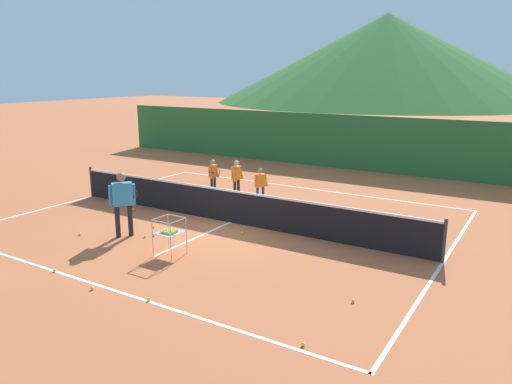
% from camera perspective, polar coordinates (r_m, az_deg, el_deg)
% --- Properties ---
extents(ground_plane, '(120.00, 120.00, 0.00)m').
position_cam_1_polar(ground_plane, '(14.19, -3.02, -3.56)').
color(ground_plane, '#BC6038').
extents(line_baseline_near, '(11.79, 0.08, 0.01)m').
position_cam_1_polar(line_baseline_near, '(10.74, -18.50, -10.11)').
color(line_baseline_near, white).
rests_on(line_baseline_near, ground).
extents(line_baseline_far, '(11.79, 0.08, 0.01)m').
position_cam_1_polar(line_baseline_far, '(18.41, 5.92, 0.44)').
color(line_baseline_far, white).
rests_on(line_baseline_far, ground).
extents(line_sideline_west, '(0.08, 10.02, 0.01)m').
position_cam_1_polar(line_sideline_west, '(18.09, -18.58, -0.46)').
color(line_sideline_west, white).
rests_on(line_sideline_west, ground).
extents(line_sideline_east, '(0.08, 10.02, 0.01)m').
position_cam_1_polar(line_sideline_east, '(12.04, 20.99, -7.70)').
color(line_sideline_east, white).
rests_on(line_sideline_east, ground).
extents(line_service_center, '(0.08, 6.34, 0.01)m').
position_cam_1_polar(line_service_center, '(14.19, -3.02, -3.55)').
color(line_service_center, white).
rests_on(line_service_center, ground).
extents(tennis_net, '(11.84, 0.08, 1.05)m').
position_cam_1_polar(tennis_net, '(14.05, -3.04, -1.62)').
color(tennis_net, '#333338').
rests_on(tennis_net, ground).
extents(instructor, '(0.60, 0.84, 1.73)m').
position_cam_1_polar(instructor, '(13.17, -15.32, -0.72)').
color(instructor, black).
rests_on(instructor, ground).
extents(student_0, '(0.48, 0.56, 1.22)m').
position_cam_1_polar(student_0, '(17.47, -5.02, 2.20)').
color(student_0, black).
rests_on(student_0, ground).
extents(student_1, '(0.23, 0.53, 1.32)m').
position_cam_1_polar(student_1, '(16.75, -2.28, 1.94)').
color(student_1, black).
rests_on(student_1, ground).
extents(student_2, '(0.35, 0.48, 1.19)m').
position_cam_1_polar(student_2, '(15.99, 0.51, 1.10)').
color(student_2, navy).
rests_on(student_2, ground).
extents(ball_cart, '(0.58, 0.58, 0.90)m').
position_cam_1_polar(ball_cart, '(11.70, -10.09, -4.57)').
color(ball_cart, '#B7B7BC').
rests_on(ball_cart, ground).
extents(tennis_ball_0, '(0.07, 0.07, 0.07)m').
position_cam_1_polar(tennis_ball_0, '(10.44, -18.58, -10.62)').
color(tennis_ball_0, yellow).
rests_on(tennis_ball_0, ground).
extents(tennis_ball_1, '(0.07, 0.07, 0.07)m').
position_cam_1_polar(tennis_ball_1, '(11.61, -22.49, -8.47)').
color(tennis_ball_1, yellow).
rests_on(tennis_ball_1, ground).
extents(tennis_ball_2, '(0.07, 0.07, 0.07)m').
position_cam_1_polar(tennis_ball_2, '(8.13, 5.52, -17.28)').
color(tennis_ball_2, yellow).
rests_on(tennis_ball_2, ground).
extents(tennis_ball_3, '(0.07, 0.07, 0.07)m').
position_cam_1_polar(tennis_ball_3, '(13.95, -11.91, -4.01)').
color(tennis_ball_3, yellow).
rests_on(tennis_ball_3, ground).
extents(tennis_ball_4, '(0.07, 0.07, 0.07)m').
position_cam_1_polar(tennis_ball_4, '(9.60, 11.27, -12.37)').
color(tennis_ball_4, yellow).
rests_on(tennis_ball_4, ground).
extents(tennis_ball_5, '(0.07, 0.07, 0.07)m').
position_cam_1_polar(tennis_ball_5, '(13.23, -11.87, -4.98)').
color(tennis_ball_5, yellow).
rests_on(tennis_ball_5, ground).
extents(tennis_ball_6, '(0.07, 0.07, 0.07)m').
position_cam_1_polar(tennis_ball_6, '(13.87, -19.91, -4.65)').
color(tennis_ball_6, yellow).
rests_on(tennis_ball_6, ground).
extents(tennis_ball_7, '(0.07, 0.07, 0.07)m').
position_cam_1_polar(tennis_ball_7, '(13.20, -12.84, -5.08)').
color(tennis_ball_7, yellow).
rests_on(tennis_ball_7, ground).
extents(tennis_ball_8, '(0.07, 0.07, 0.07)m').
position_cam_1_polar(tennis_ball_8, '(15.85, -14.16, -1.99)').
color(tennis_ball_8, yellow).
rests_on(tennis_ball_8, ground).
extents(tennis_ball_9, '(0.07, 0.07, 0.07)m').
position_cam_1_polar(tennis_ball_9, '(13.16, -1.64, -4.78)').
color(tennis_ball_9, yellow).
rests_on(tennis_ball_9, ground).
extents(tennis_ball_10, '(0.07, 0.07, 0.07)m').
position_cam_1_polar(tennis_ball_10, '(9.69, -12.41, -12.15)').
color(tennis_ball_10, yellow).
rests_on(tennis_ball_10, ground).
extents(windscreen_fence, '(25.93, 0.08, 2.42)m').
position_cam_1_polar(windscreen_fence, '(22.20, 11.02, 5.71)').
color(windscreen_fence, '#286B33').
rests_on(windscreen_fence, ground).
extents(hill_0, '(49.45, 49.45, 12.67)m').
position_cam_1_polar(hill_0, '(76.76, 14.90, 14.87)').
color(hill_0, '#2D6628').
rests_on(hill_0, ground).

